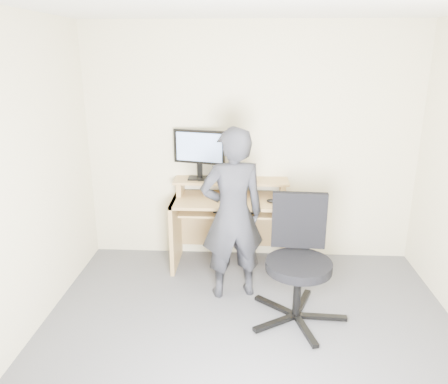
# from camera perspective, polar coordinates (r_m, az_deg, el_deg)

# --- Properties ---
(ground) EXTENTS (3.50, 3.50, 0.00)m
(ground) POSITION_cam_1_polar(r_m,az_deg,el_deg) (3.55, 3.27, -20.24)
(ground) COLOR #59595E
(ground) RESTS_ON ground
(back_wall) EXTENTS (3.50, 0.02, 2.50)m
(back_wall) POSITION_cam_1_polar(r_m,az_deg,el_deg) (4.65, 3.51, 6.13)
(back_wall) COLOR beige
(back_wall) RESTS_ON ground
(desk) EXTENTS (1.20, 0.60, 0.91)m
(desk) POSITION_cam_1_polar(r_m,az_deg,el_deg) (4.63, 0.89, -2.94)
(desk) COLOR tan
(desk) RESTS_ON ground
(monitor) EXTENTS (0.54, 0.17, 0.52)m
(monitor) POSITION_cam_1_polar(r_m,az_deg,el_deg) (4.54, -3.25, 5.50)
(monitor) COLOR black
(monitor) RESTS_ON desk
(external_drive) EXTENTS (0.08, 0.13, 0.20)m
(external_drive) POSITION_cam_1_polar(r_m,az_deg,el_deg) (4.57, -0.53, 2.86)
(external_drive) COLOR black
(external_drive) RESTS_ON desk
(travel_mug) EXTENTS (0.08, 0.08, 0.17)m
(travel_mug) POSITION_cam_1_polar(r_m,az_deg,el_deg) (4.56, 1.44, 2.64)
(travel_mug) COLOR silver
(travel_mug) RESTS_ON desk
(smartphone) EXTENTS (0.09, 0.14, 0.01)m
(smartphone) POSITION_cam_1_polar(r_m,az_deg,el_deg) (4.53, 3.79, 1.44)
(smartphone) COLOR black
(smartphone) RESTS_ON desk
(charger) EXTENTS (0.05, 0.05, 0.03)m
(charger) POSITION_cam_1_polar(r_m,az_deg,el_deg) (4.54, -3.19, 1.68)
(charger) COLOR black
(charger) RESTS_ON desk
(headphones) EXTENTS (0.17, 0.16, 0.06)m
(headphones) POSITION_cam_1_polar(r_m,az_deg,el_deg) (4.67, -0.67, 2.01)
(headphones) COLOR silver
(headphones) RESTS_ON desk
(keyboard) EXTENTS (0.47, 0.20, 0.03)m
(keyboard) POSITION_cam_1_polar(r_m,az_deg,el_deg) (4.43, 1.67, -2.29)
(keyboard) COLOR black
(keyboard) RESTS_ON desk
(mouse) EXTENTS (0.10, 0.07, 0.04)m
(mouse) POSITION_cam_1_polar(r_m,az_deg,el_deg) (4.39, 6.21, -1.15)
(mouse) COLOR black
(mouse) RESTS_ON desk
(office_chair) EXTENTS (0.80, 0.83, 1.04)m
(office_chair) POSITION_cam_1_polar(r_m,az_deg,el_deg) (3.74, 9.70, -8.15)
(office_chair) COLOR black
(office_chair) RESTS_ON ground
(person) EXTENTS (0.66, 0.52, 1.60)m
(person) POSITION_cam_1_polar(r_m,az_deg,el_deg) (3.92, 1.12, -2.96)
(person) COLOR black
(person) RESTS_ON ground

